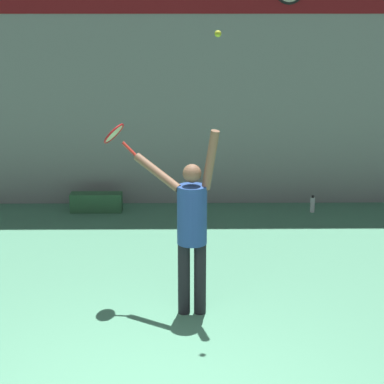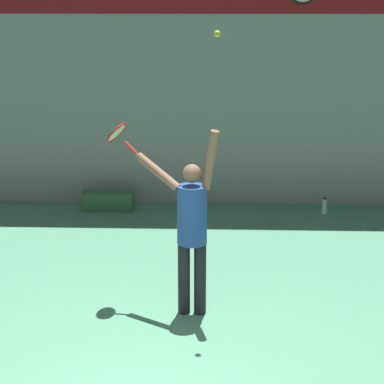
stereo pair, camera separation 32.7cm
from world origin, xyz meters
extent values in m
cube|color=gray|center=(0.00, 6.14, 2.50)|extent=(18.00, 0.10, 5.00)
cylinder|color=black|center=(0.25, 1.95, 0.40)|extent=(0.13, 0.13, 0.80)
cylinder|color=black|center=(0.42, 1.95, 0.40)|extent=(0.13, 0.13, 0.80)
cylinder|color=#26478C|center=(0.34, 1.95, 1.11)|extent=(0.31, 0.31, 0.63)
sphere|color=brown|center=(0.34, 1.95, 1.56)|extent=(0.19, 0.19, 0.19)
cylinder|color=brown|center=(0.52, 1.92, 1.71)|extent=(0.22, 0.20, 0.64)
cylinder|color=brown|center=(-0.03, 2.14, 1.53)|extent=(0.53, 0.46, 0.34)
cylinder|color=red|center=(-0.33, 2.35, 1.73)|extent=(0.18, 0.09, 0.17)
torus|color=red|center=(-0.50, 2.41, 1.89)|extent=(0.30, 0.35, 0.23)
cylinder|color=beige|center=(-0.50, 2.41, 1.89)|extent=(0.24, 0.29, 0.19)
sphere|color=#CCDB2D|center=(0.58, 1.82, 2.97)|extent=(0.06, 0.06, 0.06)
cylinder|color=silver|center=(2.29, 5.56, 0.12)|extent=(0.07, 0.07, 0.24)
cylinder|color=black|center=(2.29, 5.56, 0.26)|extent=(0.04, 0.04, 0.04)
cube|color=#33663F|center=(-1.14, 5.65, 0.15)|extent=(0.82, 0.25, 0.30)
camera|label=1|loc=(0.26, -4.94, 3.32)|focal=65.00mm
camera|label=2|loc=(0.59, -4.93, 3.32)|focal=65.00mm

